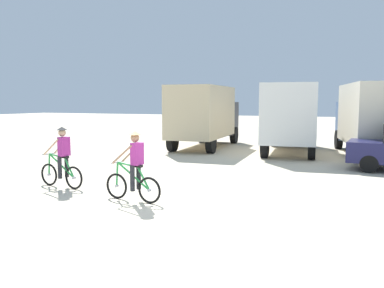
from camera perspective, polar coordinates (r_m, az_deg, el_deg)
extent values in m
plane|color=beige|center=(10.13, -5.81, -8.57)|extent=(120.00, 120.00, 0.00)
cube|color=#CCB78E|center=(21.48, 1.40, 4.63)|extent=(2.77, 5.36, 2.70)
cube|color=#2D2D33|center=(24.76, 3.79, 3.66)|extent=(2.30, 1.65, 2.00)
cube|color=black|center=(25.42, 4.21, 4.51)|extent=(2.02, 0.22, 0.80)
cylinder|color=black|center=(25.01, 1.46, 1.40)|extent=(0.39, 1.02, 1.00)
cylinder|color=black|center=(24.48, 6.01, 1.26)|extent=(0.39, 1.02, 1.00)
cylinder|color=black|center=(20.33, -2.79, 0.30)|extent=(0.39, 1.02, 1.00)
cylinder|color=black|center=(19.67, 2.73, 0.10)|extent=(0.39, 1.02, 1.00)
cube|color=white|center=(19.88, 13.88, 4.33)|extent=(2.97, 5.44, 2.70)
cube|color=#2D2D33|center=(23.29, 14.27, 3.33)|extent=(2.35, 1.74, 2.00)
cube|color=black|center=(23.97, 14.37, 4.24)|extent=(2.02, 0.31, 0.80)
cylinder|color=black|center=(23.32, 11.70, 0.93)|extent=(0.43, 1.03, 1.00)
cylinder|color=black|center=(23.23, 16.71, 0.78)|extent=(0.43, 1.03, 1.00)
cylinder|color=black|center=(18.38, 10.32, -0.41)|extent=(0.43, 1.03, 1.00)
cylinder|color=black|center=(18.27, 16.69, -0.61)|extent=(0.43, 1.03, 1.00)
cube|color=beige|center=(19.86, 24.63, 3.95)|extent=(3.39, 5.58, 2.70)
cube|color=#4C6B9E|center=(23.21, 22.70, 3.03)|extent=(2.46, 1.91, 2.00)
cube|color=black|center=(23.88, 22.41, 3.96)|extent=(2.00, 0.48, 0.80)
cylinder|color=black|center=(23.00, 20.15, 0.61)|extent=(0.51, 1.04, 1.00)
cylinder|color=black|center=(23.39, 25.09, 0.49)|extent=(0.51, 1.04, 1.00)
cylinder|color=black|center=(18.11, 22.47, -0.88)|extent=(0.51, 1.04, 1.00)
cylinder|color=black|center=(15.68, 23.93, -2.63)|extent=(0.66, 0.27, 0.64)
cylinder|color=black|center=(17.22, 24.28, -1.90)|extent=(0.66, 0.27, 0.64)
torus|color=black|center=(12.95, -19.69, -4.12)|extent=(0.68, 0.14, 0.68)
cylinder|color=silver|center=(12.95, -19.69, -4.12)|extent=(0.09, 0.09, 0.08)
torus|color=black|center=(12.18, -16.48, -4.64)|extent=(0.68, 0.14, 0.68)
cylinder|color=silver|center=(12.18, -16.48, -4.64)|extent=(0.09, 0.09, 0.08)
cylinder|color=green|center=(12.49, -18.11, -2.94)|extent=(1.03, 0.17, 0.68)
cylinder|color=green|center=(12.58, -18.68, -1.61)|extent=(0.66, 0.13, 0.13)
cylinder|color=green|center=(12.26, -17.08, -3.27)|extent=(0.39, 0.10, 0.59)
cylinder|color=green|center=(12.88, -19.67, -2.73)|extent=(0.11, 0.06, 0.64)
cylinder|color=silver|center=(12.82, -19.65, -1.32)|extent=(0.10, 0.52, 0.04)
cube|color=black|center=(12.34, -17.67, -1.77)|extent=(0.25, 0.15, 0.06)
cube|color=#AD2D8C|center=(12.31, -17.78, -0.33)|extent=(0.24, 0.34, 0.56)
sphere|color=tan|center=(12.32, -18.03, 1.53)|extent=(0.22, 0.22, 0.22)
cone|color=#333333|center=(12.31, -18.05, 2.13)|extent=(0.32, 0.32, 0.10)
cylinder|color=#26262B|center=(12.35, -18.32, -3.19)|extent=(0.12, 0.12, 0.66)
cylinder|color=#26262B|center=(12.53, -17.43, -3.03)|extent=(0.12, 0.12, 0.66)
cylinder|color=tan|center=(12.45, -19.43, -0.39)|extent=(0.63, 0.08, 0.53)
cylinder|color=tan|center=(12.69, -18.20, -0.23)|extent=(0.63, 0.17, 0.53)
torus|color=black|center=(10.76, -10.69, -5.90)|extent=(0.68, 0.13, 0.68)
cylinder|color=silver|center=(10.76, -10.69, -5.90)|extent=(0.09, 0.09, 0.08)
torus|color=black|center=(10.14, -6.10, -6.58)|extent=(0.68, 0.13, 0.68)
cylinder|color=silver|center=(10.14, -6.10, -6.58)|extent=(0.09, 0.09, 0.08)
cylinder|color=green|center=(10.36, -8.38, -4.52)|extent=(1.03, 0.16, 0.68)
cylinder|color=green|center=(10.42, -9.16, -2.91)|extent=(0.66, 0.12, 0.13)
cylinder|color=green|center=(10.18, -6.91, -4.93)|extent=(0.39, 0.09, 0.59)
cylinder|color=green|center=(10.69, -10.62, -4.24)|extent=(0.10, 0.06, 0.64)
cylinder|color=silver|center=(10.62, -10.55, -2.55)|extent=(0.09, 0.52, 0.04)
cube|color=black|center=(10.22, -7.71, -3.12)|extent=(0.25, 0.14, 0.06)
cube|color=#AD2D8C|center=(10.19, -7.83, -1.39)|extent=(0.23, 0.34, 0.56)
sphere|color=#A87A5B|center=(10.18, -8.13, 0.86)|extent=(0.22, 0.22, 0.22)
cone|color=tan|center=(10.17, -8.14, 1.59)|extent=(0.32, 0.32, 0.10)
cylinder|color=#26262B|center=(10.22, -8.49, -4.84)|extent=(0.12, 0.12, 0.66)
cylinder|color=#26262B|center=(10.43, -7.61, -4.61)|extent=(0.12, 0.12, 0.66)
cylinder|color=#A87A5B|center=(10.26, -9.94, -1.46)|extent=(0.63, 0.07, 0.53)
cylinder|color=#A87A5B|center=(10.54, -8.71, -1.24)|extent=(0.63, 0.16, 0.53)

